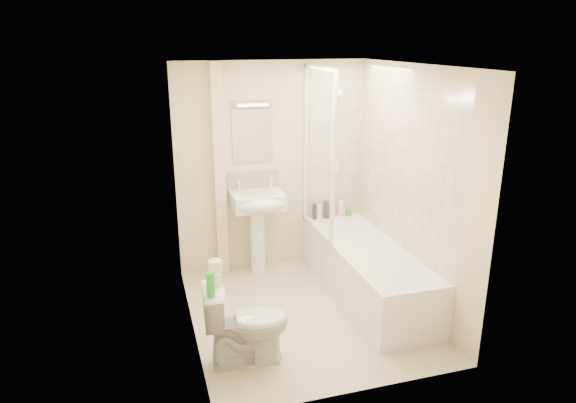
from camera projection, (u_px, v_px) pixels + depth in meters
name	position (u px, v px, depth m)	size (l,w,h in m)	color
floor	(305.00, 313.00, 5.13)	(2.50, 2.50, 0.00)	beige
wall_back	(272.00, 168.00, 5.91)	(2.20, 0.02, 2.40)	beige
wall_left	(187.00, 209.00, 4.47)	(0.02, 2.50, 2.40)	beige
wall_right	(412.00, 189.00, 5.06)	(0.02, 2.50, 2.40)	beige
ceiling	(308.00, 65.00, 4.40)	(2.20, 2.50, 0.02)	white
tile_back	(334.00, 145.00, 6.03)	(0.70, 0.01, 1.75)	beige
tile_right	(402.00, 163.00, 5.17)	(0.01, 2.10, 1.75)	beige
pipe_boxing	(219.00, 173.00, 5.68)	(0.12, 0.12, 2.40)	beige
splashback	(253.00, 183.00, 5.89)	(0.60, 0.01, 0.30)	beige
mirror	(252.00, 136.00, 5.72)	(0.46, 0.01, 0.60)	white
strip_light	(252.00, 103.00, 5.59)	(0.42, 0.07, 0.07)	silver
bathtub	(367.00, 269.00, 5.43)	(0.70, 2.10, 0.55)	white
shower_screen	(318.00, 152.00, 5.53)	(0.04, 0.92, 1.80)	white
shower_fixture	(335.00, 135.00, 5.95)	(0.10, 0.16, 0.99)	white
pedestal_sink	(258.00, 210.00, 5.76)	(0.57, 0.51, 1.10)	white
bottle_black_a	(315.00, 211.00, 6.13)	(0.05, 0.05, 0.19)	black
bottle_white_a	(319.00, 212.00, 6.15)	(0.06, 0.06, 0.17)	white
bottle_black_b	(326.00, 210.00, 6.16)	(0.07, 0.07, 0.21)	black
bottle_blue	(329.00, 212.00, 6.18)	(0.05, 0.05, 0.15)	navy
bottle_cream	(341.00, 209.00, 6.22)	(0.07, 0.07, 0.19)	#FAE8C1
bottle_white_b	(343.00, 211.00, 6.24)	(0.05, 0.05, 0.14)	silver
bottle_green	(349.00, 213.00, 6.27)	(0.07, 0.07, 0.08)	green
toilet	(246.00, 323.00, 4.27)	(0.73, 0.45, 0.71)	white
toilet_roll_lower	(214.00, 279.00, 4.14)	(0.11, 0.11, 0.11)	white
toilet_roll_upper	(215.00, 266.00, 4.15)	(0.11, 0.11, 0.09)	white
green_bottle	(211.00, 284.00, 3.95)	(0.07, 0.07, 0.20)	green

